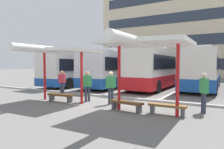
{
  "coord_description": "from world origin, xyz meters",
  "views": [
    {
      "loc": [
        5.52,
        -9.6,
        2.12
      ],
      "look_at": [
        -2.08,
        3.63,
        1.38
      ],
      "focal_mm": 32.59,
      "sensor_mm": 36.0,
      "label": 1
    }
  ],
  "objects_px": {
    "bench_2": "(167,107)",
    "waiting_passenger_3": "(204,90)",
    "bench_1": "(126,104)",
    "waiting_passenger_1": "(111,85)",
    "coach_bus_0": "(83,69)",
    "coach_bus_2": "(159,69)",
    "waiting_passenger_2": "(87,84)",
    "waiting_shelter_1": "(144,44)",
    "coach_bus_1": "(118,69)",
    "coach_bus_3": "(203,70)",
    "waiting_passenger_0": "(62,81)",
    "waiting_shelter_0": "(58,51)",
    "bench_0": "(60,96)"
  },
  "relations": [
    {
      "from": "coach_bus_3",
      "to": "waiting_passenger_1",
      "type": "distance_m",
      "value": 10.78
    },
    {
      "from": "waiting_passenger_1",
      "to": "coach_bus_2",
      "type": "bearing_deg",
      "value": 90.95
    },
    {
      "from": "waiting_shelter_1",
      "to": "waiting_passenger_3",
      "type": "relative_size",
      "value": 2.68
    },
    {
      "from": "coach_bus_0",
      "to": "waiting_passenger_0",
      "type": "relative_size",
      "value": 6.18
    },
    {
      "from": "coach_bus_0",
      "to": "coach_bus_1",
      "type": "xyz_separation_m",
      "value": [
        3.8,
        0.69,
        0.04
      ]
    },
    {
      "from": "bench_0",
      "to": "bench_1",
      "type": "bearing_deg",
      "value": -3.12
    },
    {
      "from": "waiting_passenger_2",
      "to": "waiting_passenger_3",
      "type": "xyz_separation_m",
      "value": [
        6.12,
        0.27,
        0.02
      ]
    },
    {
      "from": "coach_bus_1",
      "to": "coach_bus_0",
      "type": "bearing_deg",
      "value": -169.72
    },
    {
      "from": "waiting_shelter_1",
      "to": "waiting_passenger_1",
      "type": "relative_size",
      "value": 2.69
    },
    {
      "from": "bench_2",
      "to": "waiting_passenger_3",
      "type": "bearing_deg",
      "value": 41.91
    },
    {
      "from": "waiting_shelter_1",
      "to": "waiting_passenger_2",
      "type": "height_order",
      "value": "waiting_shelter_1"
    },
    {
      "from": "coach_bus_3",
      "to": "waiting_shelter_1",
      "type": "relative_size",
      "value": 2.25
    },
    {
      "from": "bench_0",
      "to": "waiting_shelter_1",
      "type": "distance_m",
      "value": 5.82
    },
    {
      "from": "coach_bus_1",
      "to": "waiting_passenger_1",
      "type": "distance_m",
      "value": 9.25
    },
    {
      "from": "bench_1",
      "to": "waiting_passenger_1",
      "type": "distance_m",
      "value": 1.96
    },
    {
      "from": "coach_bus_1",
      "to": "bench_1",
      "type": "bearing_deg",
      "value": -60.04
    },
    {
      "from": "waiting_shelter_1",
      "to": "waiting_passenger_0",
      "type": "xyz_separation_m",
      "value": [
        -7.07,
        2.5,
        -1.99
      ]
    },
    {
      "from": "waiting_shelter_1",
      "to": "waiting_passenger_0",
      "type": "distance_m",
      "value": 7.76
    },
    {
      "from": "coach_bus_2",
      "to": "waiting_passenger_2",
      "type": "distance_m",
      "value": 9.17
    },
    {
      "from": "waiting_shelter_1",
      "to": "waiting_passenger_1",
      "type": "bearing_deg",
      "value": 151.85
    },
    {
      "from": "waiting_passenger_1",
      "to": "coach_bus_3",
      "type": "bearing_deg",
      "value": 71.0
    },
    {
      "from": "waiting_passenger_3",
      "to": "waiting_shelter_1",
      "type": "bearing_deg",
      "value": -144.84
    },
    {
      "from": "coach_bus_1",
      "to": "coach_bus_3",
      "type": "xyz_separation_m",
      "value": [
        7.48,
        1.85,
        0.0
      ]
    },
    {
      "from": "coach_bus_1",
      "to": "waiting_shelter_1",
      "type": "xyz_separation_m",
      "value": [
        6.34,
        -9.59,
        1.29
      ]
    },
    {
      "from": "coach_bus_0",
      "to": "waiting_shelter_1",
      "type": "distance_m",
      "value": 13.55
    },
    {
      "from": "coach_bus_1",
      "to": "waiting_shelter_1",
      "type": "height_order",
      "value": "coach_bus_1"
    },
    {
      "from": "coach_bus_2",
      "to": "waiting_passenger_3",
      "type": "bearing_deg",
      "value": -61.79
    },
    {
      "from": "coach_bus_0",
      "to": "bench_1",
      "type": "distance_m",
      "value": 12.78
    },
    {
      "from": "coach_bus_1",
      "to": "coach_bus_2",
      "type": "height_order",
      "value": "coach_bus_2"
    },
    {
      "from": "coach_bus_0",
      "to": "waiting_passenger_3",
      "type": "xyz_separation_m",
      "value": [
        12.32,
        -7.36,
        -0.6
      ]
    },
    {
      "from": "waiting_passenger_0",
      "to": "waiting_shelter_1",
      "type": "bearing_deg",
      "value": -19.5
    },
    {
      "from": "bench_0",
      "to": "bench_1",
      "type": "height_order",
      "value": "same"
    },
    {
      "from": "coach_bus_3",
      "to": "waiting_shelter_0",
      "type": "bearing_deg",
      "value": -119.52
    },
    {
      "from": "coach_bus_1",
      "to": "bench_0",
      "type": "distance_m",
      "value": 9.37
    },
    {
      "from": "coach_bus_3",
      "to": "bench_0",
      "type": "xyz_separation_m",
      "value": [
        -6.32,
        -11.04,
        -1.34
      ]
    },
    {
      "from": "coach_bus_0",
      "to": "waiting_passenger_1",
      "type": "bearing_deg",
      "value": -44.48
    },
    {
      "from": "waiting_shelter_1",
      "to": "waiting_passenger_2",
      "type": "bearing_deg",
      "value": 162.11
    },
    {
      "from": "bench_1",
      "to": "waiting_passenger_2",
      "type": "relative_size",
      "value": 0.95
    },
    {
      "from": "waiting_passenger_1",
      "to": "waiting_shelter_1",
      "type": "bearing_deg",
      "value": -28.15
    },
    {
      "from": "bench_0",
      "to": "waiting_passenger_1",
      "type": "relative_size",
      "value": 0.94
    },
    {
      "from": "coach_bus_3",
      "to": "waiting_passenger_2",
      "type": "relative_size",
      "value": 6.11
    },
    {
      "from": "bench_0",
      "to": "waiting_passenger_0",
      "type": "relative_size",
      "value": 0.98
    },
    {
      "from": "waiting_passenger_1",
      "to": "waiting_passenger_3",
      "type": "bearing_deg",
      "value": 3.53
    },
    {
      "from": "coach_bus_0",
      "to": "coach_bus_3",
      "type": "height_order",
      "value": "coach_bus_3"
    },
    {
      "from": "coach_bus_2",
      "to": "bench_2",
      "type": "height_order",
      "value": "coach_bus_2"
    },
    {
      "from": "coach_bus_0",
      "to": "waiting_shelter_0",
      "type": "relative_size",
      "value": 2.32
    },
    {
      "from": "bench_2",
      "to": "waiting_passenger_0",
      "type": "height_order",
      "value": "waiting_passenger_0"
    },
    {
      "from": "coach_bus_2",
      "to": "waiting_passenger_1",
      "type": "bearing_deg",
      "value": -89.05
    },
    {
      "from": "coach_bus_3",
      "to": "waiting_passenger_1",
      "type": "xyz_separation_m",
      "value": [
        -3.5,
        -10.17,
        -0.65
      ]
    },
    {
      "from": "coach_bus_1",
      "to": "waiting_passenger_0",
      "type": "relative_size",
      "value": 6.27
    }
  ]
}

